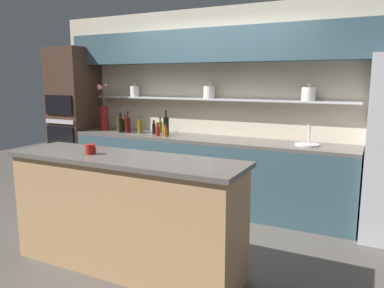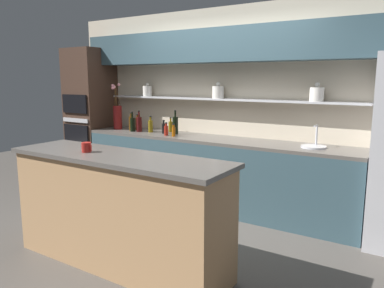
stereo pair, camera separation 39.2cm
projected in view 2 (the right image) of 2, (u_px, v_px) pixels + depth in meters
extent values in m
plane|color=#4C4742|center=(159.00, 240.00, 3.93)|extent=(12.00, 12.00, 0.00)
cube|color=beige|center=(230.00, 107.00, 5.04)|extent=(5.20, 0.10, 2.60)
cube|color=#B7B7BC|center=(220.00, 99.00, 4.94)|extent=(3.68, 0.18, 0.02)
cylinder|color=silver|center=(147.00, 91.00, 5.57)|extent=(0.13, 0.13, 0.15)
sphere|color=silver|center=(147.00, 84.00, 5.55)|extent=(0.05, 0.05, 0.05)
cylinder|color=silver|center=(218.00, 92.00, 4.93)|extent=(0.15, 0.15, 0.16)
sphere|color=silver|center=(218.00, 84.00, 4.91)|extent=(0.05, 0.05, 0.05)
cylinder|color=silver|center=(317.00, 94.00, 4.26)|extent=(0.16, 0.16, 0.16)
sphere|color=silver|center=(317.00, 85.00, 4.24)|extent=(0.06, 0.06, 0.06)
cube|color=#334C56|center=(223.00, 45.00, 4.72)|extent=(4.42, 0.34, 0.42)
cube|color=#334C56|center=(212.00, 174.00, 4.92)|extent=(3.78, 0.62, 0.88)
cube|color=#56514C|center=(212.00, 139.00, 4.84)|extent=(3.78, 0.62, 0.04)
cube|color=tan|center=(119.00, 213.00, 3.35)|extent=(2.10, 0.55, 0.98)
cube|color=#56514C|center=(117.00, 157.00, 3.27)|extent=(2.16, 0.61, 0.04)
cube|color=#3D281E|center=(91.00, 117.00, 5.99)|extent=(0.61, 0.62, 2.14)
cube|color=black|center=(76.00, 138.00, 5.77)|extent=(0.52, 0.02, 0.40)
cube|color=black|center=(75.00, 104.00, 5.68)|extent=(0.52, 0.02, 0.28)
cube|color=#B7B7BC|center=(75.00, 120.00, 5.72)|extent=(0.54, 0.02, 0.06)
cylinder|color=maroon|center=(118.00, 118.00, 5.66)|extent=(0.13, 0.13, 0.35)
cylinder|color=#4C3319|center=(116.00, 97.00, 5.58)|extent=(0.03, 0.01, 0.28)
sphere|color=pink|center=(114.00, 87.00, 5.53)|extent=(0.04, 0.04, 0.04)
cylinder|color=#4C3319|center=(115.00, 97.00, 5.58)|extent=(0.03, 0.01, 0.27)
sphere|color=pink|center=(113.00, 88.00, 5.53)|extent=(0.05, 0.05, 0.05)
cylinder|color=#4C3319|center=(118.00, 95.00, 5.59)|extent=(0.02, 0.08, 0.31)
sphere|color=pink|center=(119.00, 85.00, 5.53)|extent=(0.04, 0.04, 0.04)
cylinder|color=#4C3319|center=(116.00, 96.00, 5.59)|extent=(0.03, 0.01, 0.28)
sphere|color=pink|center=(114.00, 87.00, 5.54)|extent=(0.06, 0.06, 0.06)
cylinder|color=#4C3319|center=(115.00, 96.00, 5.62)|extent=(0.01, 0.06, 0.30)
sphere|color=pink|center=(113.00, 85.00, 5.61)|extent=(0.05, 0.05, 0.05)
cylinder|color=#B7B7BC|center=(313.00, 147.00, 4.15)|extent=(0.28, 0.28, 0.02)
cylinder|color=#B7B7BC|center=(317.00, 135.00, 4.22)|extent=(0.02, 0.02, 0.22)
cylinder|color=#B7B7BC|center=(316.00, 126.00, 4.15)|extent=(0.02, 0.12, 0.02)
cylinder|color=#4C2D0C|center=(131.00, 124.00, 5.52)|extent=(0.07, 0.07, 0.21)
cylinder|color=#4C2D0C|center=(131.00, 115.00, 5.49)|extent=(0.03, 0.03, 0.04)
cylinder|color=black|center=(131.00, 113.00, 5.49)|extent=(0.03, 0.03, 0.01)
cylinder|color=black|center=(164.00, 128.00, 5.23)|extent=(0.05, 0.05, 0.14)
cylinder|color=black|center=(164.00, 122.00, 5.21)|extent=(0.03, 0.03, 0.04)
cylinder|color=black|center=(164.00, 120.00, 5.21)|extent=(0.03, 0.03, 0.01)
cylinder|color=black|center=(175.00, 126.00, 5.14)|extent=(0.08, 0.08, 0.24)
cylinder|color=black|center=(175.00, 114.00, 5.11)|extent=(0.02, 0.02, 0.08)
cylinder|color=black|center=(175.00, 111.00, 5.10)|extent=(0.03, 0.03, 0.01)
cylinder|color=black|center=(133.00, 125.00, 5.42)|extent=(0.07, 0.07, 0.20)
cylinder|color=black|center=(132.00, 115.00, 5.40)|extent=(0.02, 0.02, 0.08)
cylinder|color=black|center=(132.00, 112.00, 5.39)|extent=(0.03, 0.03, 0.01)
cylinder|color=maroon|center=(166.00, 131.00, 5.04)|extent=(0.06, 0.06, 0.13)
cylinder|color=maroon|center=(166.00, 125.00, 5.03)|extent=(0.03, 0.03, 0.04)
cylinder|color=black|center=(166.00, 123.00, 5.02)|extent=(0.03, 0.03, 0.01)
cylinder|color=#380C0C|center=(139.00, 124.00, 5.39)|extent=(0.08, 0.08, 0.21)
cylinder|color=#380C0C|center=(139.00, 114.00, 5.37)|extent=(0.02, 0.02, 0.08)
cylinder|color=black|center=(139.00, 111.00, 5.36)|extent=(0.03, 0.03, 0.01)
cylinder|color=#9E4C0A|center=(174.00, 132.00, 4.95)|extent=(0.05, 0.05, 0.12)
cylinder|color=#9E4C0A|center=(174.00, 126.00, 4.94)|extent=(0.03, 0.03, 0.04)
cylinder|color=black|center=(174.00, 124.00, 4.94)|extent=(0.03, 0.03, 0.01)
cylinder|color=brown|center=(171.00, 127.00, 5.38)|extent=(0.06, 0.06, 0.15)
cylinder|color=brown|center=(171.00, 120.00, 5.36)|extent=(0.03, 0.03, 0.05)
cylinder|color=black|center=(171.00, 118.00, 5.35)|extent=(0.03, 0.03, 0.01)
cylinder|color=brown|center=(151.00, 126.00, 5.34)|extent=(0.07, 0.07, 0.17)
cylinder|color=brown|center=(150.00, 119.00, 5.32)|extent=(0.03, 0.03, 0.05)
cylinder|color=black|center=(150.00, 117.00, 5.32)|extent=(0.03, 0.03, 0.01)
cylinder|color=#4C2D0C|center=(137.00, 124.00, 5.57)|extent=(0.06, 0.06, 0.18)
cylinder|color=#4C2D0C|center=(137.00, 117.00, 5.55)|extent=(0.03, 0.03, 0.04)
cylinder|color=black|center=(137.00, 115.00, 5.54)|extent=(0.03, 0.03, 0.01)
cylinder|color=maroon|center=(86.00, 147.00, 3.38)|extent=(0.09, 0.09, 0.09)
cube|color=maroon|center=(90.00, 148.00, 3.35)|extent=(0.02, 0.01, 0.06)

